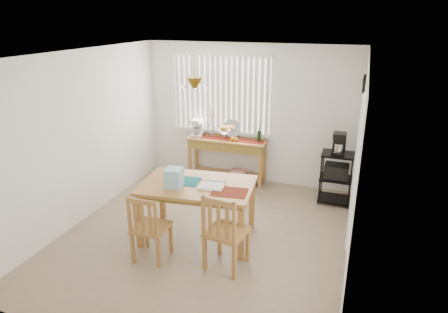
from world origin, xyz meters
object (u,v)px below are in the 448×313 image
at_px(cart_items, 339,144).
at_px(wire_cart, 336,173).
at_px(dining_table, 197,190).
at_px(chair_right, 225,232).
at_px(sideboard, 227,150).
at_px(chair_left, 149,228).

bearing_deg(cart_items, wire_cart, -90.00).
bearing_deg(dining_table, chair_right, -43.74).
distance_m(sideboard, cart_items, 2.10).
xyz_separation_m(wire_cart, chair_left, (-2.15, -2.55, -0.07)).
xyz_separation_m(sideboard, dining_table, (0.27, -2.10, 0.11)).
bearing_deg(chair_left, dining_table, 62.64).
distance_m(dining_table, chair_right, 0.88).
height_order(cart_items, dining_table, cart_items).
bearing_deg(sideboard, cart_items, -7.54).
relative_size(sideboard, cart_items, 4.11).
distance_m(wire_cart, chair_right, 2.68).
relative_size(cart_items, chair_right, 0.35).
bearing_deg(chair_left, sideboard, 87.86).
bearing_deg(dining_table, wire_cart, 45.77).
distance_m(sideboard, chair_right, 2.83).
height_order(sideboard, cart_items, cart_items).
distance_m(sideboard, wire_cart, 2.07).
distance_m(wire_cart, dining_table, 2.55).
bearing_deg(chair_right, sideboard, 108.16).
bearing_deg(wire_cart, cart_items, 90.00).
bearing_deg(wire_cart, sideboard, 172.20).
height_order(chair_left, chair_right, chair_right).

